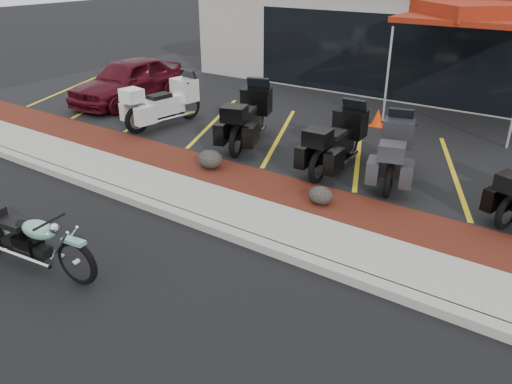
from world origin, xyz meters
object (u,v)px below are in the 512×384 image
Objects in this scene: parked_car at (128,80)px; traffic_cone at (378,117)px; popup_canopy at (476,13)px; touring_white at (189,95)px; hero_cruiser at (76,256)px.

traffic_cone is at bearing 12.32° from parked_car.
traffic_cone is 0.12× the size of popup_canopy.
touring_white is 5.15× the size of traffic_cone.
hero_cruiser is at bearing -95.14° from traffic_cone.
parked_car is at bearing 92.44° from touring_white.
touring_white is at bearing -9.93° from parked_car.
popup_canopy reaches higher than traffic_cone.
touring_white is at bearing -154.92° from popup_canopy.
touring_white is (-3.84, 6.79, 0.37)m from hero_cruiser.
popup_canopy is at bearing 19.26° from parked_car.
touring_white reaches higher than traffic_cone.
touring_white is 2.84m from parked_car.
popup_canopy is (9.17, 3.84, 2.20)m from parked_car.
popup_canopy is (1.68, 1.72, 2.65)m from traffic_cone.
traffic_cone is at bearing -142.46° from popup_canopy.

